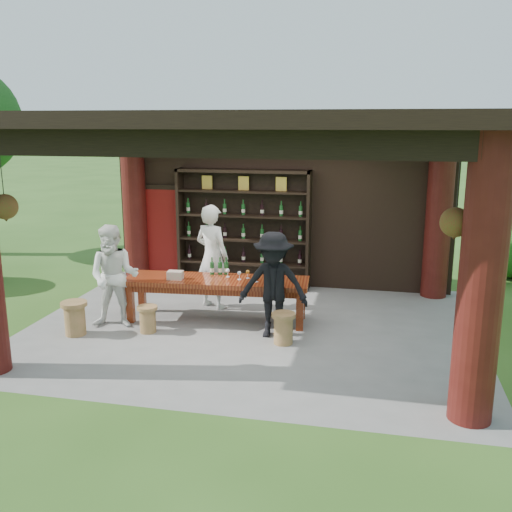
% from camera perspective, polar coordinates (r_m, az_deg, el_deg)
% --- Properties ---
extents(ground, '(90.00, 90.00, 0.00)m').
position_cam_1_polar(ground, '(9.66, -0.51, -7.19)').
color(ground, '#2D5119').
rests_on(ground, ground).
extents(pavilion, '(7.50, 6.00, 3.60)m').
position_cam_1_polar(pavilion, '(9.56, -0.04, 5.77)').
color(pavilion, slate).
rests_on(pavilion, ground).
extents(wine_shelf, '(2.78, 0.42, 2.44)m').
position_cam_1_polar(wine_shelf, '(11.80, -1.27, 2.75)').
color(wine_shelf, black).
rests_on(wine_shelf, ground).
extents(tasting_table, '(3.21, 1.06, 0.75)m').
position_cam_1_polar(tasting_table, '(9.86, -3.94, -2.95)').
color(tasting_table, '#57190C').
rests_on(tasting_table, ground).
extents(stool_near_left, '(0.34, 0.34, 0.44)m').
position_cam_1_polar(stool_near_left, '(9.56, -10.78, -6.15)').
color(stool_near_left, brown).
rests_on(stool_near_left, ground).
extents(stool_near_right, '(0.38, 0.38, 0.50)m').
position_cam_1_polar(stool_near_right, '(8.93, 2.76, -7.15)').
color(stool_near_right, brown).
rests_on(stool_near_right, ground).
extents(stool_far_left, '(0.42, 0.42, 0.56)m').
position_cam_1_polar(stool_far_left, '(9.73, -17.67, -5.86)').
color(stool_far_left, brown).
rests_on(stool_far_left, ground).
extents(host, '(0.83, 0.70, 1.93)m').
position_cam_1_polar(host, '(10.50, -4.41, -0.06)').
color(host, silver).
rests_on(host, ground).
extents(guest_woman, '(0.95, 0.80, 1.74)m').
position_cam_1_polar(guest_woman, '(9.75, -13.99, -2.02)').
color(guest_woman, silver).
rests_on(guest_woman, ground).
extents(guest_man, '(1.13, 0.67, 1.71)m').
position_cam_1_polar(guest_man, '(9.04, 1.74, -2.93)').
color(guest_man, black).
rests_on(guest_man, ground).
extents(table_bottles, '(0.33, 0.13, 0.31)m').
position_cam_1_polar(table_bottles, '(10.06, -3.68, -0.99)').
color(table_bottles, '#194C1E').
rests_on(table_bottles, tasting_table).
extents(table_glasses, '(0.96, 0.27, 0.15)m').
position_cam_1_polar(table_glasses, '(9.72, -0.66, -1.96)').
color(table_glasses, silver).
rests_on(table_glasses, tasting_table).
extents(napkin_basket, '(0.27, 0.20, 0.14)m').
position_cam_1_polar(napkin_basket, '(9.86, -8.08, -1.90)').
color(napkin_basket, '#BF6672').
rests_on(napkin_basket, tasting_table).
extents(shrubs, '(15.38, 9.51, 1.36)m').
position_cam_1_polar(shrubs, '(10.21, 5.54, -2.87)').
color(shrubs, '#194C14').
rests_on(shrubs, ground).
extents(trees, '(20.38, 9.33, 4.80)m').
position_cam_1_polar(trees, '(10.29, 19.35, 12.48)').
color(trees, '#3F2819').
rests_on(trees, ground).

